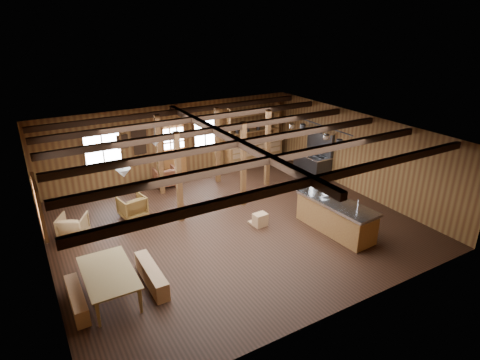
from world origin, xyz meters
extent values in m
cube|color=black|center=(0.00, 0.00, -0.01)|extent=(10.00, 9.00, 0.02)
cube|color=black|center=(0.00, 0.00, 2.81)|extent=(10.00, 9.00, 0.02)
cube|color=#532F17|center=(-5.01, 0.00, 1.40)|extent=(0.02, 9.00, 2.80)
cube|color=#532F17|center=(5.01, 0.00, 1.40)|extent=(0.02, 9.00, 2.80)
cube|color=#532F17|center=(0.00, 4.51, 1.40)|extent=(10.00, 0.02, 2.80)
cube|color=#532F17|center=(0.00, -4.51, 1.40)|extent=(10.00, 0.02, 2.80)
cube|color=black|center=(0.00, -3.50, 2.68)|extent=(9.80, 0.12, 0.18)
cube|color=black|center=(0.00, -2.00, 2.68)|extent=(9.80, 0.12, 0.18)
cube|color=black|center=(0.00, -0.50, 2.68)|extent=(9.80, 0.12, 0.18)
cube|color=black|center=(0.00, 1.00, 2.68)|extent=(9.80, 0.12, 0.18)
cube|color=black|center=(0.00, 2.50, 2.68)|extent=(9.80, 0.12, 0.18)
cube|color=black|center=(0.00, 3.80, 2.68)|extent=(9.80, 0.12, 0.18)
cube|color=black|center=(0.00, 0.00, 2.68)|extent=(0.18, 8.82, 0.18)
cube|color=#4C2A15|center=(-1.20, 1.00, 1.40)|extent=(0.15, 0.15, 2.80)
cube|color=#4C2A15|center=(-1.00, 3.20, 1.40)|extent=(0.15, 0.15, 2.80)
cube|color=#4C2A15|center=(1.00, 1.00, 1.40)|extent=(0.15, 0.15, 2.80)
cube|color=#4C2A15|center=(1.20, 3.20, 1.40)|extent=(0.15, 0.15, 2.80)
cube|color=#4C2A15|center=(2.60, 2.00, 1.40)|extent=(0.15, 0.15, 2.80)
cube|color=brown|center=(0.00, 4.45, 0.55)|extent=(0.90, 0.06, 1.10)
cube|color=#4C2A15|center=(-0.48, 4.45, 1.05)|extent=(0.06, 0.08, 2.10)
cube|color=#4C2A15|center=(0.48, 4.45, 1.05)|extent=(0.06, 0.08, 2.10)
cube|color=#4C2A15|center=(0.00, 4.45, 2.12)|extent=(1.02, 0.08, 0.06)
cube|color=white|center=(0.00, 4.45, 1.55)|extent=(0.84, 0.02, 0.90)
cube|color=white|center=(-2.60, 4.46, 1.60)|extent=(1.20, 0.02, 1.20)
cube|color=#4C2A15|center=(-2.60, 4.46, 1.60)|extent=(1.32, 0.06, 1.32)
cube|color=white|center=(1.30, 4.46, 1.60)|extent=(0.90, 0.02, 1.20)
cube|color=#4C2A15|center=(1.30, 4.46, 1.60)|extent=(1.02, 0.06, 1.32)
cube|color=white|center=(-4.96, 0.50, 1.60)|extent=(0.02, 1.20, 1.20)
cube|color=#4C2A15|center=(-4.96, 0.50, 1.60)|extent=(0.14, 1.24, 1.32)
cube|color=silver|center=(-1.30, 4.46, 1.80)|extent=(0.50, 0.03, 0.40)
cube|color=black|center=(-1.30, 4.45, 1.80)|extent=(0.55, 0.02, 0.45)
cube|color=silver|center=(-1.90, 4.46, 1.70)|extent=(0.35, 0.03, 0.45)
cube|color=black|center=(-1.90, 4.45, 1.70)|extent=(0.40, 0.02, 0.50)
cube|color=silver|center=(-1.30, 4.46, 1.30)|extent=(0.40, 0.03, 0.30)
cube|color=black|center=(-1.30, 4.45, 1.30)|extent=(0.45, 0.02, 0.35)
cube|color=brown|center=(3.40, 4.20, 0.45)|extent=(2.50, 0.55, 0.90)
cube|color=olive|center=(3.40, 4.18, 0.93)|extent=(2.55, 0.60, 0.06)
cube|color=brown|center=(3.40, 4.25, 1.40)|extent=(2.30, 0.35, 0.04)
cube|color=brown|center=(3.40, 4.25, 1.75)|extent=(2.30, 0.35, 0.04)
cube|color=brown|center=(3.40, 4.25, 2.10)|extent=(2.30, 0.35, 0.04)
cube|color=brown|center=(2.25, 4.25, 1.75)|extent=(0.04, 0.35, 1.40)
cube|color=brown|center=(4.55, 4.25, 1.75)|extent=(0.04, 0.35, 1.40)
cylinder|color=#303032|center=(-3.00, 0.00, 2.58)|extent=(0.02, 0.02, 0.45)
cone|color=white|center=(-3.00, 0.00, 2.25)|extent=(0.36, 0.36, 0.22)
cylinder|color=#303032|center=(-1.50, 2.00, 2.58)|extent=(0.02, 0.02, 0.45)
cone|color=white|center=(-1.50, 2.00, 2.25)|extent=(0.36, 0.36, 0.22)
cylinder|color=#303032|center=(3.43, 0.30, 2.55)|extent=(0.04, 3.00, 0.04)
cylinder|color=#303032|center=(3.44, -1.05, 2.44)|extent=(0.01, 0.01, 0.23)
cylinder|color=silver|center=(3.44, -1.05, 2.25)|extent=(0.23, 0.23, 0.14)
cylinder|color=#303032|center=(3.50, -0.60, 2.41)|extent=(0.01, 0.01, 0.27)
cylinder|color=#303032|center=(3.50, -0.60, 2.21)|extent=(0.19, 0.19, 0.14)
cylinder|color=#303032|center=(3.37, -0.15, 2.44)|extent=(0.01, 0.01, 0.22)
cylinder|color=silver|center=(3.37, -0.15, 2.26)|extent=(0.22, 0.22, 0.14)
cylinder|color=#303032|center=(3.46, 0.30, 2.47)|extent=(0.01, 0.01, 0.15)
cylinder|color=#303032|center=(3.46, 0.30, 2.33)|extent=(0.22, 0.22, 0.14)
cylinder|color=#303032|center=(3.40, 0.75, 2.44)|extent=(0.01, 0.01, 0.22)
cylinder|color=silver|center=(3.40, 0.75, 2.26)|extent=(0.23, 0.23, 0.14)
cylinder|color=#303032|center=(3.49, 1.20, 2.45)|extent=(0.01, 0.01, 0.19)
cylinder|color=#303032|center=(3.49, 1.20, 2.29)|extent=(0.20, 0.20, 0.14)
cylinder|color=#303032|center=(3.38, 1.65, 2.41)|extent=(0.01, 0.01, 0.28)
cylinder|color=silver|center=(3.38, 1.65, 2.20)|extent=(0.20, 0.20, 0.14)
cube|color=brown|center=(2.41, -1.84, 0.43)|extent=(0.96, 2.45, 0.86)
cube|color=silver|center=(2.41, -1.84, 0.90)|extent=(1.04, 2.55, 0.08)
cylinder|color=#303032|center=(2.41, -2.44, 0.90)|extent=(0.44, 0.44, 0.06)
cylinder|color=silver|center=(2.61, -2.44, 1.05)|extent=(0.03, 0.03, 0.30)
cube|color=olive|center=(0.70, -0.51, 0.20)|extent=(0.47, 0.35, 0.40)
cube|color=#303032|center=(4.60, 1.85, 0.42)|extent=(0.75, 1.40, 0.84)
cube|color=silver|center=(4.60, 1.85, 0.86)|extent=(0.77, 1.42, 0.04)
cube|color=#303032|center=(4.92, 1.85, 1.35)|extent=(0.12, 1.40, 0.93)
cube|color=silver|center=(4.80, 1.85, 1.82)|extent=(0.40, 1.49, 0.05)
imported|color=olive|center=(-3.90, -1.57, 0.33)|extent=(1.06, 1.88, 0.66)
cube|color=olive|center=(-4.65, -1.57, 0.20)|extent=(0.28, 1.47, 0.40)
cube|color=olive|center=(-3.00, -1.57, 0.22)|extent=(0.31, 1.63, 0.45)
imported|color=brown|center=(-2.41, 1.97, 0.35)|extent=(0.85, 0.87, 0.69)
imported|color=brown|center=(-0.67, 3.80, 0.35)|extent=(0.79, 0.81, 0.70)
imported|color=olive|center=(-4.20, 1.62, 0.33)|extent=(0.97, 0.98, 0.67)
cylinder|color=silver|center=(2.41, -0.84, 1.03)|extent=(0.31, 0.31, 0.19)
imported|color=silver|center=(2.33, -1.41, 0.97)|extent=(0.35, 0.35, 0.07)
camera|label=1|loc=(-5.10, -9.32, 5.85)|focal=30.00mm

